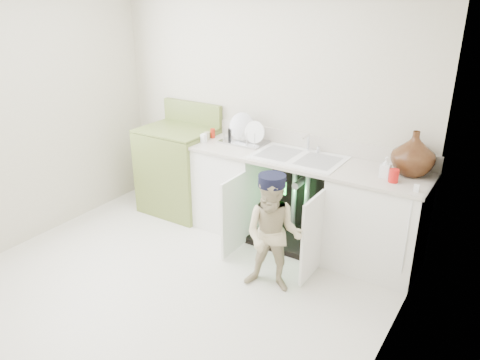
{
  "coord_description": "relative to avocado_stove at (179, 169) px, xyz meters",
  "views": [
    {
      "loc": [
        2.32,
        -2.59,
        2.38
      ],
      "look_at": [
        0.22,
        0.7,
        0.77
      ],
      "focal_mm": 35.0,
      "sensor_mm": 36.0,
      "label": 1
    }
  ],
  "objects": [
    {
      "name": "repair_worker",
      "position": [
        1.64,
        -0.79,
        0.02
      ],
      "size": [
        0.57,
        0.72,
        1.03
      ],
      "rotation": [
        0.0,
        0.0,
        0.25
      ],
      "color": "beige",
      "rests_on": "ground"
    },
    {
      "name": "ground",
      "position": [
        0.9,
        -1.18,
        -0.5
      ],
      "size": [
        3.5,
        3.5,
        0.0
      ],
      "primitive_type": "plane",
      "color": "#BBB4A4",
      "rests_on": "ground"
    },
    {
      "name": "room_shell",
      "position": [
        0.9,
        -1.18,
        0.75
      ],
      "size": [
        6.0,
        5.5,
        1.26
      ],
      "color": "beige",
      "rests_on": "ground"
    },
    {
      "name": "avocado_stove",
      "position": [
        0.0,
        0.0,
        0.0
      ],
      "size": [
        0.78,
        0.65,
        1.2
      ],
      "color": "olive",
      "rests_on": "ground"
    },
    {
      "name": "counter_run",
      "position": [
        1.5,
        0.03,
        -0.01
      ],
      "size": [
        2.44,
        1.02,
        1.28
      ],
      "color": "white",
      "rests_on": "ground"
    }
  ]
}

